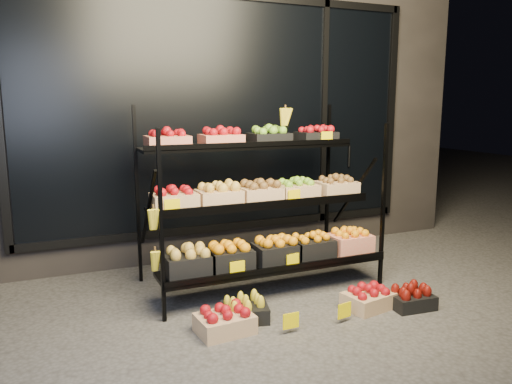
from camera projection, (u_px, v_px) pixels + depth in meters
name	position (u px, v px, depth m)	size (l,w,h in m)	color
ground	(292.00, 308.00, 4.13)	(24.00, 24.00, 0.00)	#514F4C
building	(197.00, 97.00, 6.16)	(6.00, 2.08, 3.50)	#2D2826
display_rack	(261.00, 203.00, 4.53)	(2.18, 1.02, 1.75)	black
tag_floor_a	(291.00, 326.00, 3.67)	(0.13, 0.01, 0.12)	#EACD00
tag_floor_b	(344.00, 315.00, 3.86)	(0.13, 0.01, 0.12)	#EACD00
floor_crate_left	(225.00, 320.00, 3.69)	(0.43, 0.33, 0.20)	tan
floor_crate_midleft	(245.00, 310.00, 3.89)	(0.41, 0.35, 0.19)	black
floor_crate_midright	(368.00, 298.00, 4.12)	(0.43, 0.35, 0.20)	tan
floor_crate_right	(411.00, 298.00, 4.13)	(0.37, 0.28, 0.18)	black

